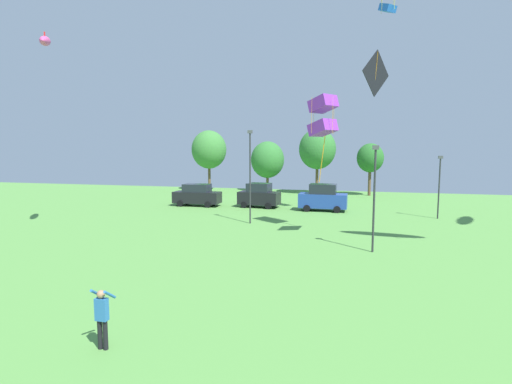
{
  "coord_description": "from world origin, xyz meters",
  "views": [
    {
      "loc": [
        1.41,
        4.24,
        5.87
      ],
      "look_at": [
        -1.19,
        14.68,
        4.68
      ],
      "focal_mm": 28.0,
      "sensor_mm": 36.0,
      "label": 1
    }
  ],
  "objects_px": {
    "parked_car_leftmost": "(197,195)",
    "treeline_tree_0": "(209,150)",
    "treeline_tree_1": "(268,160)",
    "treeline_tree_3": "(370,158)",
    "light_post_1": "(250,172)",
    "kite_flying_6": "(323,116)",
    "parked_car_third_from_left": "(323,198)",
    "light_post_2": "(374,192)",
    "kite_flying_3": "(388,1)",
    "light_post_0": "(439,183)",
    "kite_flying_1": "(376,73)",
    "parked_car_second_from_left": "(259,195)",
    "person_standing_near_foreground": "(102,315)",
    "kite_flying_7": "(45,41)",
    "treeline_tree_2": "(317,149)"
  },
  "relations": [
    {
      "from": "kite_flying_1",
      "to": "light_post_2",
      "type": "distance_m",
      "value": 6.78
    },
    {
      "from": "person_standing_near_foreground",
      "to": "light_post_2",
      "type": "height_order",
      "value": "light_post_2"
    },
    {
      "from": "kite_flying_6",
      "to": "light_post_0",
      "type": "distance_m",
      "value": 12.8
    },
    {
      "from": "kite_flying_7",
      "to": "parked_car_third_from_left",
      "type": "xyz_separation_m",
      "value": [
        16.92,
        14.72,
        -11.55
      ]
    },
    {
      "from": "kite_flying_1",
      "to": "treeline_tree_0",
      "type": "bearing_deg",
      "value": 126.52
    },
    {
      "from": "treeline_tree_3",
      "to": "treeline_tree_0",
      "type": "bearing_deg",
      "value": 177.2
    },
    {
      "from": "kite_flying_6",
      "to": "person_standing_near_foreground",
      "type": "bearing_deg",
      "value": -104.65
    },
    {
      "from": "parked_car_leftmost",
      "to": "treeline_tree_0",
      "type": "distance_m",
      "value": 15.78
    },
    {
      "from": "treeline_tree_1",
      "to": "treeline_tree_3",
      "type": "bearing_deg",
      "value": -9.12
    },
    {
      "from": "person_standing_near_foreground",
      "to": "light_post_0",
      "type": "relative_size",
      "value": 0.35
    },
    {
      "from": "kite_flying_3",
      "to": "parked_car_third_from_left",
      "type": "xyz_separation_m",
      "value": [
        -4.93,
        4.22,
        -15.76
      ]
    },
    {
      "from": "parked_car_second_from_left",
      "to": "treeline_tree_1",
      "type": "distance_m",
      "value": 15.53
    },
    {
      "from": "parked_car_third_from_left",
      "to": "treeline_tree_1",
      "type": "relative_size",
      "value": 0.66
    },
    {
      "from": "light_post_1",
      "to": "treeline_tree_0",
      "type": "relative_size",
      "value": 0.87
    },
    {
      "from": "kite_flying_3",
      "to": "parked_car_third_from_left",
      "type": "relative_size",
      "value": 0.42
    },
    {
      "from": "kite_flying_7",
      "to": "parked_car_leftmost",
      "type": "bearing_deg",
      "value": 74.09
    },
    {
      "from": "kite_flying_6",
      "to": "treeline_tree_1",
      "type": "bearing_deg",
      "value": 110.45
    },
    {
      "from": "treeline_tree_0",
      "to": "light_post_0",
      "type": "bearing_deg",
      "value": -32.02
    },
    {
      "from": "parked_car_second_from_left",
      "to": "treeline_tree_0",
      "type": "relative_size",
      "value": 0.5
    },
    {
      "from": "kite_flying_7",
      "to": "parked_car_third_from_left",
      "type": "bearing_deg",
      "value": 41.03
    },
    {
      "from": "light_post_1",
      "to": "treeline_tree_3",
      "type": "distance_m",
      "value": 23.4
    },
    {
      "from": "light_post_2",
      "to": "treeline_tree_0",
      "type": "relative_size",
      "value": 0.73
    },
    {
      "from": "person_standing_near_foreground",
      "to": "treeline_tree_0",
      "type": "distance_m",
      "value": 44.48
    },
    {
      "from": "parked_car_third_from_left",
      "to": "light_post_2",
      "type": "height_order",
      "value": "light_post_2"
    },
    {
      "from": "light_post_1",
      "to": "person_standing_near_foreground",
      "type": "bearing_deg",
      "value": -87.61
    },
    {
      "from": "kite_flying_6",
      "to": "treeline_tree_3",
      "type": "bearing_deg",
      "value": 80.1
    },
    {
      "from": "parked_car_leftmost",
      "to": "light_post_2",
      "type": "relative_size",
      "value": 0.79
    },
    {
      "from": "kite_flying_6",
      "to": "parked_car_leftmost",
      "type": "height_order",
      "value": "kite_flying_6"
    },
    {
      "from": "kite_flying_1",
      "to": "treeline_tree_3",
      "type": "height_order",
      "value": "kite_flying_1"
    },
    {
      "from": "parked_car_second_from_left",
      "to": "treeline_tree_3",
      "type": "bearing_deg",
      "value": 55.04
    },
    {
      "from": "kite_flying_7",
      "to": "light_post_2",
      "type": "xyz_separation_m",
      "value": [
        20.85,
        0.38,
        -9.38
      ]
    },
    {
      "from": "kite_flying_3",
      "to": "parked_car_second_from_left",
      "type": "bearing_deg",
      "value": 156.02
    },
    {
      "from": "light_post_0",
      "to": "kite_flying_1",
      "type": "bearing_deg",
      "value": -117.05
    },
    {
      "from": "light_post_2",
      "to": "treeline_tree_2",
      "type": "height_order",
      "value": "treeline_tree_2"
    },
    {
      "from": "person_standing_near_foreground",
      "to": "parked_car_third_from_left",
      "type": "bearing_deg",
      "value": 87.37
    },
    {
      "from": "kite_flying_1",
      "to": "light_post_0",
      "type": "bearing_deg",
      "value": 62.95
    },
    {
      "from": "parked_car_third_from_left",
      "to": "treeline_tree_1",
      "type": "bearing_deg",
      "value": 120.45
    },
    {
      "from": "parked_car_leftmost",
      "to": "kite_flying_3",
      "type": "bearing_deg",
      "value": -14.22
    },
    {
      "from": "light_post_2",
      "to": "treeline_tree_3",
      "type": "xyz_separation_m",
      "value": [
        0.69,
        28.01,
        1.22
      ]
    },
    {
      "from": "kite_flying_7",
      "to": "kite_flying_1",
      "type": "bearing_deg",
      "value": 4.21
    },
    {
      "from": "kite_flying_3",
      "to": "parked_car_second_from_left",
      "type": "xyz_separation_m",
      "value": [
        -11.27,
        5.01,
        -15.81
      ]
    },
    {
      "from": "treeline_tree_1",
      "to": "treeline_tree_3",
      "type": "relative_size",
      "value": 1.05
    },
    {
      "from": "treeline_tree_0",
      "to": "kite_flying_3",
      "type": "bearing_deg",
      "value": -41.06
    },
    {
      "from": "kite_flying_7",
      "to": "light_post_2",
      "type": "bearing_deg",
      "value": 1.04
    },
    {
      "from": "parked_car_second_from_left",
      "to": "light_post_2",
      "type": "height_order",
      "value": "light_post_2"
    },
    {
      "from": "treeline_tree_0",
      "to": "treeline_tree_3",
      "type": "bearing_deg",
      "value": -2.8
    },
    {
      "from": "parked_car_second_from_left",
      "to": "light_post_1",
      "type": "height_order",
      "value": "light_post_1"
    },
    {
      "from": "light_post_1",
      "to": "treeline_tree_3",
      "type": "xyz_separation_m",
      "value": [
        9.65,
        21.31,
        0.61
      ]
    },
    {
      "from": "light_post_2",
      "to": "treeline_tree_1",
      "type": "distance_m",
      "value": 32.74
    },
    {
      "from": "parked_car_second_from_left",
      "to": "light_post_0",
      "type": "xyz_separation_m",
      "value": [
        15.99,
        -2.62,
        1.82
      ]
    }
  ]
}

